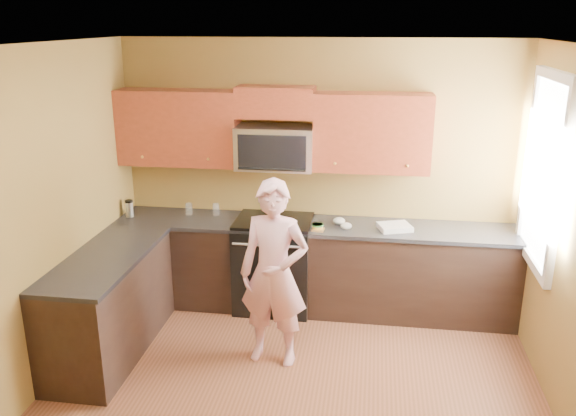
% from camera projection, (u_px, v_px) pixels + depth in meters
% --- Properties ---
extents(floor, '(4.00, 4.00, 0.00)m').
position_uv_depth(floor, '(289.00, 407.00, 4.55)').
color(floor, brown).
rests_on(floor, ground).
extents(ceiling, '(4.00, 4.00, 0.00)m').
position_uv_depth(ceiling, '(289.00, 46.00, 3.73)').
color(ceiling, white).
rests_on(ceiling, ground).
extents(wall_back, '(4.00, 0.00, 4.00)m').
position_uv_depth(wall_back, '(317.00, 174.00, 6.03)').
color(wall_back, olive).
rests_on(wall_back, ground).
extents(wall_left, '(0.00, 4.00, 4.00)m').
position_uv_depth(wall_left, '(26.00, 231.00, 4.42)').
color(wall_left, olive).
rests_on(wall_left, ground).
extents(cabinet_back_run, '(4.00, 0.60, 0.88)m').
position_uv_depth(cabinet_back_run, '(313.00, 268.00, 6.02)').
color(cabinet_back_run, black).
rests_on(cabinet_back_run, floor).
extents(cabinet_left_run, '(0.60, 1.60, 0.88)m').
position_uv_depth(cabinet_left_run, '(110.00, 306.00, 5.22)').
color(cabinet_left_run, black).
rests_on(cabinet_left_run, floor).
extents(countertop_back, '(4.00, 0.62, 0.04)m').
position_uv_depth(countertop_back, '(313.00, 226.00, 5.87)').
color(countertop_back, black).
rests_on(countertop_back, cabinet_back_run).
extents(countertop_left, '(0.62, 1.60, 0.04)m').
position_uv_depth(countertop_left, '(106.00, 258.00, 5.08)').
color(countertop_left, black).
rests_on(countertop_left, cabinet_left_run).
extents(stove, '(0.76, 0.65, 0.95)m').
position_uv_depth(stove, '(274.00, 263.00, 6.04)').
color(stove, black).
rests_on(stove, floor).
extents(microwave, '(0.76, 0.40, 0.42)m').
position_uv_depth(microwave, '(275.00, 168.00, 5.86)').
color(microwave, silver).
rests_on(microwave, wall_back).
extents(upper_cab_left, '(1.22, 0.33, 0.75)m').
position_uv_depth(upper_cab_left, '(181.00, 164.00, 6.03)').
color(upper_cab_left, maroon).
rests_on(upper_cab_left, wall_back).
extents(upper_cab_right, '(1.12, 0.33, 0.75)m').
position_uv_depth(upper_cab_right, '(371.00, 171.00, 5.76)').
color(upper_cab_right, maroon).
rests_on(upper_cab_right, wall_back).
extents(upper_cab_over_mw, '(0.76, 0.33, 0.30)m').
position_uv_depth(upper_cab_over_mw, '(276.00, 102.00, 5.70)').
color(upper_cab_over_mw, maroon).
rests_on(upper_cab_over_mw, wall_back).
extents(window, '(0.06, 1.06, 1.66)m').
position_uv_depth(window, '(545.00, 172.00, 4.91)').
color(window, white).
rests_on(window, wall_right).
extents(woman, '(0.64, 0.46, 1.63)m').
position_uv_depth(woman, '(274.00, 274.00, 4.97)').
color(woman, pink).
rests_on(woman, floor).
extents(frying_pan, '(0.31, 0.52, 0.07)m').
position_uv_depth(frying_pan, '(275.00, 228.00, 5.65)').
color(frying_pan, black).
rests_on(frying_pan, stove).
extents(butter_tub, '(0.13, 0.13, 0.08)m').
position_uv_depth(butter_tub, '(318.00, 230.00, 5.69)').
color(butter_tub, yellow).
rests_on(butter_tub, countertop_back).
extents(toast_slice, '(0.12, 0.12, 0.01)m').
position_uv_depth(toast_slice, '(318.00, 230.00, 5.68)').
color(toast_slice, '#B27F47').
rests_on(toast_slice, countertop_back).
extents(napkin_a, '(0.12, 0.13, 0.06)m').
position_uv_depth(napkin_a, '(346.00, 226.00, 5.71)').
color(napkin_a, silver).
rests_on(napkin_a, countertop_back).
extents(napkin_b, '(0.15, 0.16, 0.07)m').
position_uv_depth(napkin_b, '(339.00, 221.00, 5.84)').
color(napkin_b, silver).
rests_on(napkin_b, countertop_back).
extents(dish_towel, '(0.36, 0.32, 0.05)m').
position_uv_depth(dish_towel, '(395.00, 227.00, 5.70)').
color(dish_towel, white).
rests_on(dish_towel, countertop_back).
extents(travel_mug, '(0.09, 0.09, 0.17)m').
position_uv_depth(travel_mug, '(130.00, 217.00, 6.08)').
color(travel_mug, silver).
rests_on(travel_mug, countertop_back).
extents(glass_a, '(0.07, 0.07, 0.12)m').
position_uv_depth(glass_a, '(216.00, 209.00, 6.12)').
color(glass_a, silver).
rests_on(glass_a, countertop_back).
extents(glass_c, '(0.07, 0.07, 0.12)m').
position_uv_depth(glass_c, '(189.00, 209.00, 6.13)').
color(glass_c, silver).
rests_on(glass_c, countertop_back).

